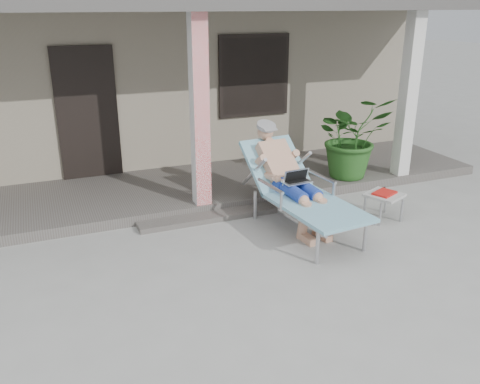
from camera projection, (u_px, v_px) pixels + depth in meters
name	position (u px, v px, depth m)	size (l,w,h in m)	color
ground	(264.00, 282.00, 5.53)	(60.00, 60.00, 0.00)	#9E9E99
house	(135.00, 64.00, 10.59)	(10.40, 5.40, 3.30)	gray
porch_deck	(186.00, 189.00, 8.11)	(10.00, 2.00, 0.15)	#605B56
porch_overhang	(180.00, 8.00, 7.11)	(10.00, 2.30, 2.85)	silver
porch_step	(209.00, 217.00, 7.12)	(2.00, 0.30, 0.07)	#605B56
lounger	(295.00, 165.00, 6.66)	(1.00, 2.20, 1.40)	#B7B7BC
side_table	(384.00, 196.00, 7.04)	(0.59, 0.59, 0.40)	#B3B3AE
potted_palm	(352.00, 137.00, 8.24)	(1.21, 1.05, 1.34)	#26591E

